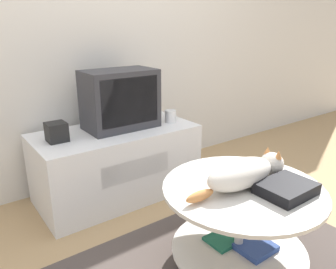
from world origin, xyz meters
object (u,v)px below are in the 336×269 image
(tv, at_px, (120,99))
(cat, at_px, (245,172))
(speaker, at_px, (57,132))
(dvd_box, at_px, (286,188))

(tv, relative_size, cat, 0.82)
(speaker, xyz_separation_m, dvd_box, (0.61, -1.24, -0.06))
(tv, distance_m, dvd_box, 1.28)
(speaker, bearing_deg, tv, 2.36)
(tv, xyz_separation_m, dvd_box, (0.15, -1.26, -0.20))
(cat, bearing_deg, speaker, 117.35)
(speaker, relative_size, dvd_box, 0.49)
(tv, bearing_deg, speaker, -177.64)
(dvd_box, bearing_deg, cat, 117.68)
(dvd_box, relative_size, cat, 0.40)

